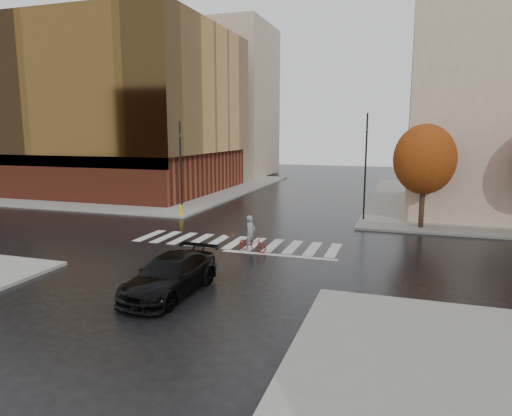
# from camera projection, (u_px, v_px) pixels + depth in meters

# --- Properties ---
(ground) EXTENTS (120.00, 120.00, 0.00)m
(ground) POSITION_uv_depth(u_px,v_px,m) (232.00, 245.00, 25.19)
(ground) COLOR black
(ground) RESTS_ON ground
(sidewalk_nw) EXTENTS (30.00, 30.00, 0.15)m
(sidewalk_nw) POSITION_uv_depth(u_px,v_px,m) (125.00, 186.00, 51.29)
(sidewalk_nw) COLOR gray
(sidewalk_nw) RESTS_ON ground
(crosswalk) EXTENTS (12.00, 3.00, 0.01)m
(crosswalk) POSITION_uv_depth(u_px,v_px,m) (236.00, 243.00, 25.66)
(crosswalk) COLOR silver
(crosswalk) RESTS_ON ground
(office_glass) EXTENTS (27.00, 19.00, 16.00)m
(office_glass) POSITION_uv_depth(u_px,v_px,m) (96.00, 111.00, 47.39)
(office_glass) COLOR maroon
(office_glass) RESTS_ON sidewalk_nw
(building_nw_far) EXTENTS (14.00, 12.00, 20.00)m
(building_nw_far) POSITION_uv_depth(u_px,v_px,m) (220.00, 102.00, 63.06)
(building_nw_far) COLOR tan
(building_nw_far) RESTS_ON sidewalk_nw
(tree_ne_a) EXTENTS (3.80, 3.80, 6.50)m
(tree_ne_a) POSITION_uv_depth(u_px,v_px,m) (425.00, 159.00, 28.32)
(tree_ne_a) COLOR #312016
(tree_ne_a) RESTS_ON sidewalk_ne
(sedan) EXTENTS (2.32, 5.20, 1.48)m
(sedan) POSITION_uv_depth(u_px,v_px,m) (170.00, 275.00, 17.49)
(sedan) COLOR black
(sedan) RESTS_ON ground
(cyclist) EXTENTS (1.76, 0.99, 1.89)m
(cyclist) POSITION_uv_depth(u_px,v_px,m) (252.00, 239.00, 23.70)
(cyclist) COLOR maroon
(cyclist) RESTS_ON ground
(traffic_light_nw) EXTENTS (0.20, 0.18, 6.76)m
(traffic_light_nw) POSITION_uv_depth(u_px,v_px,m) (181.00, 160.00, 35.33)
(traffic_light_nw) COLOR black
(traffic_light_nw) RESTS_ON sidewalk_nw
(traffic_light_ne) EXTENTS (0.15, 0.18, 7.24)m
(traffic_light_ne) POSITION_uv_depth(u_px,v_px,m) (366.00, 160.00, 30.99)
(traffic_light_ne) COLOR black
(traffic_light_ne) RESTS_ON sidewalk_ne
(fire_hydrant) EXTENTS (0.26, 0.26, 0.74)m
(fire_hydrant) POSITION_uv_depth(u_px,v_px,m) (181.00, 209.00, 33.18)
(fire_hydrant) COLOR yellow
(fire_hydrant) RESTS_ON sidewalk_nw
(manhole) EXTENTS (0.74, 0.74, 0.01)m
(manhole) POSITION_uv_depth(u_px,v_px,m) (231.00, 236.00, 27.32)
(manhole) COLOR #50321C
(manhole) RESTS_ON ground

